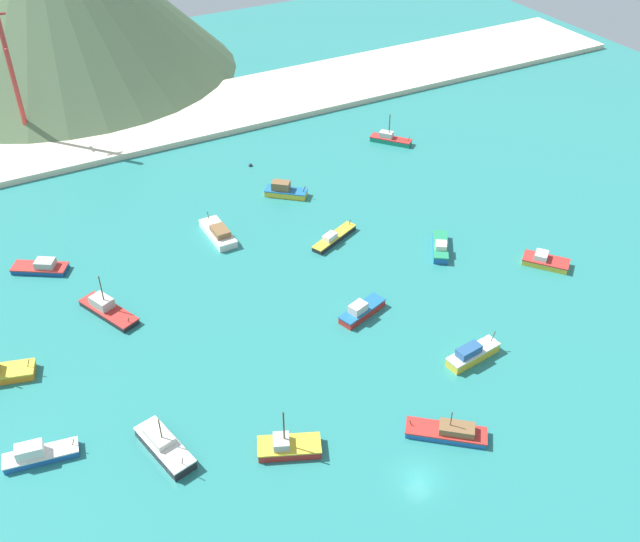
# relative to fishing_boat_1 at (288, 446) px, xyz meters

# --- Properties ---
(ground) EXTENTS (260.00, 280.00, 0.50)m
(ground) POSITION_rel_fishing_boat_1_xyz_m (11.43, 19.22, -1.03)
(ground) COLOR teal
(fishing_boat_1) EXTENTS (8.18, 5.95, 6.72)m
(fishing_boat_1) POSITION_rel_fishing_boat_1_xyz_m (0.00, 0.00, 0.00)
(fishing_boat_1) COLOR red
(fishing_boat_1) RESTS_ON ground
(fishing_boat_2) EXTENTS (8.86, 7.12, 2.09)m
(fishing_boat_2) POSITION_rel_fishing_boat_1_xyz_m (-18.28, 50.77, -0.06)
(fishing_boat_2) COLOR #14478C
(fishing_boat_2) RESTS_ON ground
(fishing_boat_3) EXTENTS (5.01, 9.63, 5.37)m
(fishing_boat_3) POSITION_rel_fishing_boat_1_xyz_m (-12.93, 7.00, 0.15)
(fishing_boat_3) COLOR #232328
(fishing_boat_3) RESTS_ON ground
(fishing_boat_4) EXTENTS (6.59, 8.09, 2.08)m
(fishing_boat_4) POSITION_rel_fishing_boat_1_xyz_m (40.51, 25.18, -0.03)
(fishing_boat_4) COLOR #1E5BA8
(fishing_boat_4) RESTS_ON ground
(fishing_boat_5) EXTENTS (7.64, 7.04, 2.77)m
(fishing_boat_5) POSITION_rel_fishing_boat_1_xyz_m (25.86, 53.22, 0.23)
(fishing_boat_5) COLOR gold
(fishing_boat_5) RESTS_ON ground
(fishing_boat_6) EXTENTS (8.88, 3.92, 2.52)m
(fishing_boat_6) POSITION_rel_fishing_boat_1_xyz_m (-26.32, 12.94, 0.09)
(fishing_boat_6) COLOR #1E5BA8
(fishing_boat_6) RESTS_ON ground
(fishing_boat_7) EXTENTS (6.80, 10.67, 6.76)m
(fishing_boat_7) POSITION_rel_fishing_boat_1_xyz_m (-11.99, 35.42, 0.05)
(fishing_boat_7) COLOR #232328
(fishing_boat_7) RESTS_ON ground
(fishing_boat_8) EXTENTS (7.00, 7.59, 2.10)m
(fishing_boat_8) POSITION_rel_fishing_boat_1_xyz_m (52.90, 13.98, -0.07)
(fishing_boat_8) COLOR gold
(fishing_boat_8) RESTS_ON ground
(fishing_boat_9) EXTENTS (7.26, 8.14, 6.18)m
(fishing_boat_9) POSITION_rel_fishing_boat_1_xyz_m (54.46, 61.94, 0.01)
(fishing_boat_9) COLOR #198466
(fishing_boat_9) RESTS_ON ground
(fishing_boat_10) EXTENTS (9.83, 5.77, 1.85)m
(fishing_boat_10) POSITION_rel_fishing_boat_1_xyz_m (26.50, 36.03, -0.16)
(fishing_boat_10) COLOR #232328
(fishing_boat_10) RESTS_ON ground
(fishing_boat_11) EXTENTS (8.26, 4.74, 2.50)m
(fishing_boat_11) POSITION_rel_fishing_boat_1_xyz_m (20.56, 17.26, 0.10)
(fishing_boat_11) COLOR red
(fishing_boat_11) RESTS_ON ground
(fishing_boat_13) EXTENTS (3.36, 9.34, 2.62)m
(fishing_boat_13) POSITION_rel_fishing_boat_1_xyz_m (9.95, 46.20, 0.09)
(fishing_boat_13) COLOR silver
(fishing_boat_13) RESTS_ON ground
(fishing_boat_14) EXTENTS (8.40, 3.27, 3.02)m
(fishing_boat_14) POSITION_rel_fishing_boat_1_xyz_m (28.96, 2.12, 0.22)
(fishing_boat_14) COLOR gold
(fishing_boat_14) RESTS_ON ground
(fishing_boat_15) EXTENTS (9.41, 8.42, 4.14)m
(fishing_boat_15) POSITION_rel_fishing_boat_1_xyz_m (18.15, -7.23, -0.06)
(fishing_boat_15) COLOR #1E5BA8
(fishing_boat_15) RESTS_ON ground
(buoy_0) EXTENTS (0.78, 0.78, 0.78)m
(buoy_0) POSITION_rel_fishing_boat_1_xyz_m (24.90, 66.51, -0.65)
(buoy_0) COLOR #232328
(buoy_0) RESTS_ON ground
(beach_strip) EXTENTS (247.00, 25.80, 1.20)m
(beach_strip) POSITION_rel_fishing_boat_1_xyz_m (11.43, 93.83, -0.18)
(beach_strip) COLOR beige
(beach_strip) RESTS_ON ground
(radio_tower) EXTENTS (3.20, 2.56, 31.95)m
(radio_tower) POSITION_rel_fishing_boat_1_xyz_m (-11.16, 97.92, 15.51)
(radio_tower) COLOR #B7332D
(radio_tower) RESTS_ON ground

